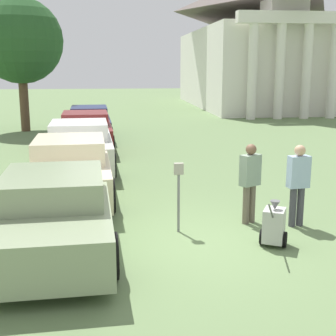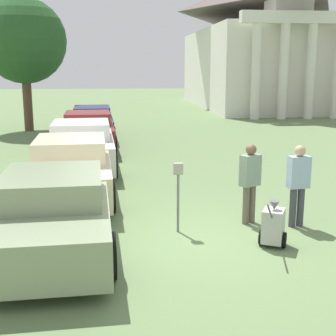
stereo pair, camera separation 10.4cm
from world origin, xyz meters
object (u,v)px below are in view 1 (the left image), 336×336
object	(u,v)px
person_supervisor	(298,181)
parking_meter	(179,184)
parked_car_navy	(90,123)
parked_car_sage	(55,211)
church	(252,34)
parked_car_white	(80,146)
parked_car_maroon	(86,131)
parked_car_cream	(71,169)
person_worker	(250,179)
equipment_cart	(274,225)

from	to	relation	value
person_supervisor	parking_meter	bearing A→B (deg)	-5.96
parked_car_navy	parked_car_sage	bearing A→B (deg)	-92.62
parking_meter	church	distance (m)	30.00
parked_car_white	parking_meter	bearing A→B (deg)	-72.22
parked_car_maroon	parked_car_navy	xyz separation A→B (m)	(0.00, 3.11, -0.03)
parked_car_sage	parking_meter	xyz separation A→B (m)	(2.29, 0.52, 0.29)
parked_car_sage	parked_car_navy	distance (m)	13.26
parked_car_cream	church	world-z (taller)	church
church	parked_car_white	bearing A→B (deg)	-118.67
parked_car_navy	person_supervisor	xyz separation A→B (m)	(4.71, -12.68, 0.28)
parked_car_white	parked_car_navy	xyz separation A→B (m)	(0.00, 6.60, -0.04)
parking_meter	parked_car_cream	bearing A→B (deg)	129.43
parked_car_white	parking_meter	distance (m)	6.56
parked_car_cream	person_worker	size ratio (longest dim) A/B	2.88
person_supervisor	parked_car_navy	bearing A→B (deg)	-77.12
church	parked_car_maroon	bearing A→B (deg)	-123.06
equipment_cart	church	xyz separation A→B (m)	(8.07, 28.93, 5.22)
parked_car_cream	equipment_cart	xyz separation A→B (m)	(3.89, -3.70, -0.32)
parked_car_navy	church	bearing A→B (deg)	49.31
parked_car_cream	parking_meter	bearing A→B (deg)	-53.19
parked_car_white	parking_meter	xyz separation A→B (m)	(2.29, -6.15, 0.25)
person_supervisor	parked_car_maroon	bearing A→B (deg)	-71.31
person_supervisor	church	bearing A→B (deg)	-112.03
parked_car_cream	parked_car_navy	xyz separation A→B (m)	(0.00, 9.97, -0.04)
parked_car_sage	parking_meter	distance (m)	2.36
parking_meter	parked_car_sage	bearing A→B (deg)	-167.28
parked_car_sage	church	world-z (taller)	church
parked_car_maroon	parking_meter	distance (m)	9.91
parked_car_navy	person_worker	distance (m)	12.96
parked_car_sage	parked_car_white	distance (m)	6.66
parking_meter	equipment_cart	bearing A→B (deg)	-29.72
person_worker	equipment_cart	size ratio (longest dim) A/B	1.66
church	parked_car_cream	bearing A→B (deg)	-115.36
person_worker	equipment_cart	distance (m)	1.40
parked_car_sage	parked_car_white	xyz separation A→B (m)	(-0.00, 6.66, 0.04)
parked_car_white	church	size ratio (longest dim) A/B	0.20
parked_car_navy	equipment_cart	world-z (taller)	parked_car_navy
parked_car_sage	parked_car_cream	xyz separation A→B (m)	(0.00, 3.30, 0.04)
parked_car_sage	parked_car_maroon	world-z (taller)	parked_car_maroon
parked_car_white	person_supervisor	size ratio (longest dim) A/B	2.99
parked_car_sage	parked_car_white	bearing A→B (deg)	87.38
parked_car_maroon	person_supervisor	size ratio (longest dim) A/B	2.94
parked_car_maroon	person_supervisor	xyz separation A→B (m)	(4.71, -9.58, 0.25)
parked_car_cream	person_worker	distance (m)	4.51
parked_car_cream	equipment_cart	bearing A→B (deg)	-46.15
parked_car_sage	equipment_cart	size ratio (longest dim) A/B	4.88
parked_car_navy	church	world-z (taller)	church
parked_car_cream	parked_car_white	distance (m)	3.37
parked_car_cream	person_supervisor	size ratio (longest dim) A/B	2.86
parked_car_maroon	parked_car_cream	bearing A→B (deg)	-92.62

